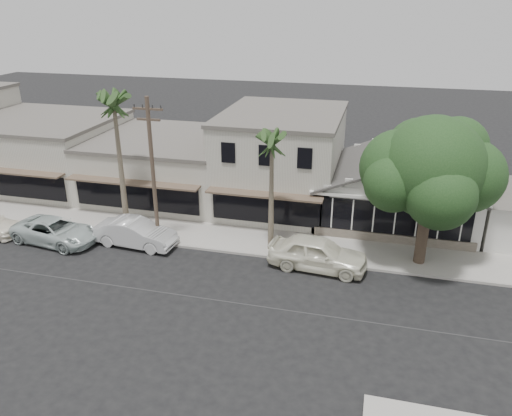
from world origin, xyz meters
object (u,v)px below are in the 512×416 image
(utility_pole, at_px, (153,169))
(shade_tree, at_px, (430,169))
(car_0, at_px, (318,253))
(car_2, at_px, (55,231))
(car_1, at_px, (136,233))

(utility_pole, relative_size, shade_tree, 1.06)
(car_0, xyz_separation_m, car_2, (-16.08, -0.75, -0.18))
(utility_pole, height_order, car_0, utility_pole)
(car_0, distance_m, car_2, 16.10)
(utility_pole, height_order, car_2, utility_pole)
(car_0, relative_size, car_2, 1.00)
(utility_pole, distance_m, car_2, 7.51)
(utility_pole, bearing_deg, car_2, -166.51)
(car_1, bearing_deg, utility_pole, -55.94)
(car_1, relative_size, car_2, 0.92)
(car_1, distance_m, shade_tree, 17.36)
(utility_pole, bearing_deg, car_0, -4.20)
(utility_pole, distance_m, car_1, 4.18)
(utility_pole, distance_m, car_0, 10.67)
(car_2, bearing_deg, car_0, -79.86)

